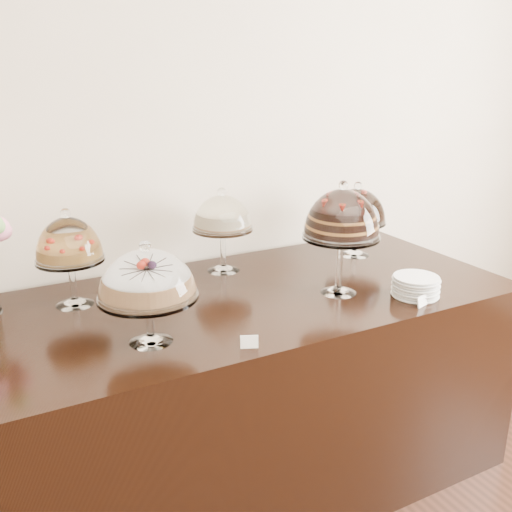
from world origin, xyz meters
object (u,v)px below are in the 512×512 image
cake_stand_cheesecake (222,217)px  cake_stand_fruit_tart (69,244)px  cake_stand_dark_choco (357,209)px  cake_stand_sugar_sponge (147,279)px  display_counter (251,389)px  cake_stand_choco_layer (342,218)px  plate_stack (416,286)px

cake_stand_cheesecake → cake_stand_fruit_tart: cake_stand_fruit_tart is taller
cake_stand_dark_choco → cake_stand_fruit_tart: size_ratio=0.95×
cake_stand_sugar_sponge → cake_stand_dark_choco: cake_stand_dark_choco is taller
cake_stand_sugar_sponge → cake_stand_cheesecake: bearing=45.9°
display_counter → cake_stand_choco_layer: bearing=-25.6°
cake_stand_fruit_tart → plate_stack: (1.25, -0.57, -0.21)m
cake_stand_sugar_sponge → cake_stand_choco_layer: size_ratio=0.77×
cake_stand_choco_layer → cake_stand_cheesecake: (-0.31, 0.48, -0.06)m
cake_stand_sugar_sponge → cake_stand_dark_choco: bearing=20.3°
cake_stand_sugar_sponge → plate_stack: 1.11m
cake_stand_sugar_sponge → cake_stand_fruit_tart: (-0.16, 0.46, 0.02)m
cake_stand_cheesecake → cake_stand_dark_choco: 0.69m
display_counter → cake_stand_cheesecake: (0.02, 0.32, 0.71)m
cake_stand_sugar_sponge → cake_stand_dark_choco: (1.20, 0.44, 0.01)m
display_counter → cake_stand_choco_layer: size_ratio=4.65×
display_counter → cake_stand_sugar_sponge: cake_stand_sugar_sponge is taller
cake_stand_choco_layer → cake_stand_fruit_tart: cake_stand_choco_layer is taller
cake_stand_cheesecake → display_counter: bearing=-94.4°
cake_stand_cheesecake → plate_stack: bearing=-49.3°
cake_stand_cheesecake → plate_stack: size_ratio=2.06×
display_counter → cake_stand_cheesecake: size_ratio=5.65×
plate_stack → cake_stand_dark_choco: bearing=78.3°
cake_stand_cheesecake → cake_stand_sugar_sponge: bearing=-134.1°
cake_stand_sugar_sponge → plate_stack: bearing=-5.9°
cake_stand_dark_choco → plate_stack: 0.60m
display_counter → cake_stand_dark_choco: bearing=17.3°
cake_stand_cheesecake → cake_stand_dark_choco: size_ratio=1.05×
cake_stand_cheesecake → cake_stand_dark_choco: cake_stand_cheesecake is taller
cake_stand_sugar_sponge → cake_stand_fruit_tart: cake_stand_fruit_tart is taller
display_counter → plate_stack: 0.84m
cake_stand_dark_choco → cake_stand_fruit_tart: bearing=179.6°
cake_stand_cheesecake → cake_stand_fruit_tart: size_ratio=1.00×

